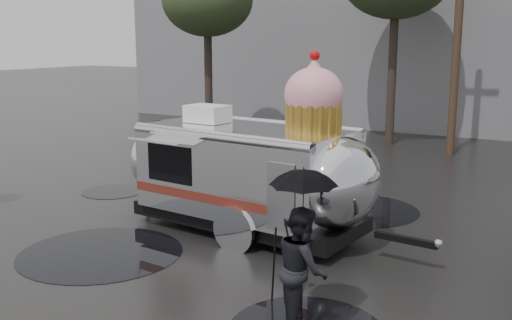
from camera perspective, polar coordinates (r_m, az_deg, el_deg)
The scene contains 9 objects.
ground at distance 10.74m, azimuth -11.86°, elevation -10.70°, with size 120.00×120.00×0.00m, color black.
puddles at distance 12.04m, azimuth -2.45°, elevation -7.97°, with size 9.65×9.44×0.01m.
utility_pole at distance 21.83m, azimuth 18.73°, elevation 12.50°, with size 1.60×0.28×9.00m.
tree_left at distance 24.61m, azimuth -4.67°, elevation 14.90°, with size 3.64×3.64×6.95m.
barricade_row at distance 21.52m, azimuth -5.74°, elevation 2.11°, with size 4.30×0.80×1.00m.
airstream_trailer at distance 12.43m, azimuth -0.48°, elevation -0.82°, with size 7.18×2.95×3.88m.
person_right at distance 8.46m, azimuth 4.42°, elevation -10.27°, with size 0.85×0.47×1.77m, color black.
umbrella_black at distance 8.12m, azimuth 4.53°, elevation -3.35°, with size 1.14×1.14×2.33m.
tripod at distance 9.23m, azimuth 3.12°, elevation -9.11°, with size 0.55×0.53×1.35m.
Camera 1 is at (6.64, -7.43, 4.02)m, focal length 42.00 mm.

